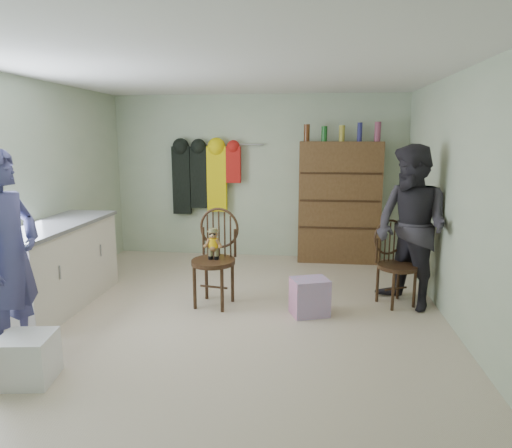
# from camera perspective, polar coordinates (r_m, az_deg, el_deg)

# --- Properties ---
(ground_plane) EXTENTS (5.00, 5.00, 0.00)m
(ground_plane) POSITION_cam_1_polar(r_m,az_deg,el_deg) (4.99, -3.19, -11.15)
(ground_plane) COLOR beige
(ground_plane) RESTS_ON ground
(room_walls) EXTENTS (5.00, 5.00, 5.00)m
(room_walls) POSITION_cam_1_polar(r_m,az_deg,el_deg) (5.16, -2.34, 7.63)
(room_walls) COLOR beige
(room_walls) RESTS_ON ground
(counter) EXTENTS (0.64, 1.86, 0.94)m
(counter) POSITION_cam_1_polar(r_m,az_deg,el_deg) (5.51, -23.71, -4.76)
(counter) COLOR silver
(counter) RESTS_ON ground
(plastic_tub) EXTENTS (0.44, 0.43, 0.37)m
(plastic_tub) POSITION_cam_1_polar(r_m,az_deg,el_deg) (4.07, -26.68, -14.80)
(plastic_tub) COLOR white
(plastic_tub) RESTS_ON ground
(chair_front) EXTENTS (0.56, 0.56, 1.09)m
(chair_front) POSITION_cam_1_polar(r_m,az_deg,el_deg) (5.11, -5.13, -3.51)
(chair_front) COLOR #392414
(chair_front) RESTS_ON ground
(chair_far) EXTENTS (0.57, 0.57, 0.95)m
(chair_far) POSITION_cam_1_polar(r_m,az_deg,el_deg) (5.36, 16.90, -4.28)
(chair_far) COLOR #392414
(chair_far) RESTS_ON ground
(striped_bag) EXTENTS (0.45, 0.40, 0.40)m
(striped_bag) POSITION_cam_1_polar(r_m,az_deg,el_deg) (4.93, 6.72, -9.03)
(striped_bag) COLOR pink
(striped_bag) RESTS_ON ground
(person_left) EXTENTS (0.44, 0.66, 1.79)m
(person_left) POSITION_cam_1_polar(r_m,az_deg,el_deg) (4.28, -28.49, -3.67)
(person_left) COLOR #414378
(person_left) RESTS_ON ground
(person_right) EXTENTS (1.06, 1.10, 1.80)m
(person_right) POSITION_cam_1_polar(r_m,az_deg,el_deg) (5.24, 18.82, -0.41)
(person_right) COLOR #2D2B33
(person_right) RESTS_ON ground
(dresser) EXTENTS (1.20, 0.39, 2.08)m
(dresser) POSITION_cam_1_polar(r_m,az_deg,el_deg) (6.93, 10.34, 2.75)
(dresser) COLOR brown
(dresser) RESTS_ON ground
(coat_rack) EXTENTS (1.42, 0.12, 1.09)m
(coat_rack) POSITION_cam_1_polar(r_m,az_deg,el_deg) (7.15, -6.54, 5.84)
(coat_rack) COLOR #99999E
(coat_rack) RESTS_ON ground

